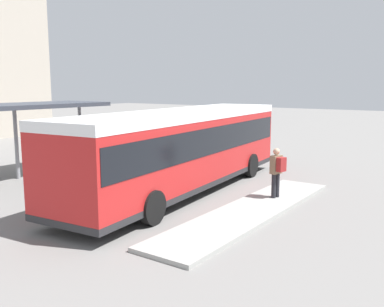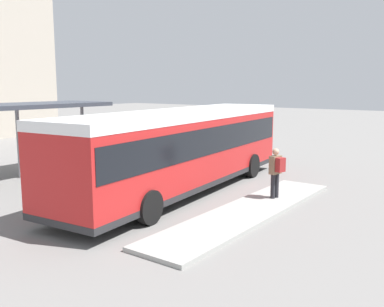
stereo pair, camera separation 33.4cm
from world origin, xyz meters
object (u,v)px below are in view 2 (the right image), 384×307
object	(u,v)px
pedestrian_waiting	(276,170)
bicycle_black	(259,150)
bicycle_orange	(232,148)
bicycle_yellow	(222,146)
city_bus	(182,144)
bicycle_blue	(245,148)

from	to	relation	value
pedestrian_waiting	bicycle_black	distance (m)	9.75
pedestrian_waiting	bicycle_orange	xyz separation A→B (m)	(8.08, 6.66, -0.77)
bicycle_yellow	city_bus	bearing A→B (deg)	-72.74
city_bus	bicycle_blue	world-z (taller)	city_bus
bicycle_black	bicycle_orange	distance (m)	1.66
city_bus	bicycle_orange	world-z (taller)	city_bus
bicycle_black	bicycle_orange	xyz separation A→B (m)	(-0.25, 1.64, 0.00)
pedestrian_waiting	bicycle_blue	distance (m)	10.13
bicycle_black	bicycle_yellow	distance (m)	2.46
city_bus	bicycle_black	bearing A→B (deg)	4.16
pedestrian_waiting	bicycle_yellow	bearing A→B (deg)	-34.12
pedestrian_waiting	bicycle_black	xyz separation A→B (m)	(8.32, 5.02, -0.77)
bicycle_blue	pedestrian_waiting	bearing A→B (deg)	129.17
pedestrian_waiting	bicycle_black	world-z (taller)	pedestrian_waiting
city_bus	bicycle_black	distance (m)	9.36
bicycle_orange	city_bus	bearing A→B (deg)	108.23
bicycle_orange	pedestrian_waiting	bearing A→B (deg)	127.81
city_bus	pedestrian_waiting	bearing A→B (deg)	-82.75
pedestrian_waiting	bicycle_black	size ratio (longest dim) A/B	1.09
bicycle_blue	bicycle_orange	xyz separation A→B (m)	(-0.16, 0.82, -0.03)
bicycle_yellow	pedestrian_waiting	bearing A→B (deg)	-54.72
bicycle_yellow	bicycle_black	bearing A→B (deg)	-7.38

